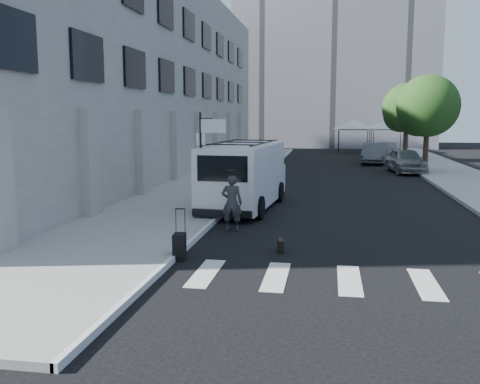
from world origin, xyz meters
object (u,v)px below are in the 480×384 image
(parked_car_a, at_px, (406,161))
(briefcase, at_px, (281,246))
(cargo_van, at_px, (245,175))
(businessman, at_px, (232,203))
(parked_car_c, at_px, (388,151))
(suitcase, at_px, (179,247))
(parked_car_b, at_px, (374,153))

(parked_car_a, bearing_deg, briefcase, -112.99)
(cargo_van, bearing_deg, businessman, -81.71)
(businessman, distance_m, briefcase, 3.01)
(cargo_van, relative_size, parked_car_a, 1.47)
(briefcase, relative_size, cargo_van, 0.07)
(parked_car_a, distance_m, parked_car_c, 10.67)
(suitcase, height_order, parked_car_a, parked_car_a)
(briefcase, xyz_separation_m, cargo_van, (-1.99, 6.57, 1.10))
(cargo_van, xyz_separation_m, parked_car_b, (6.50, 20.41, -0.50))
(cargo_van, height_order, parked_car_b, cargo_van)
(businessman, distance_m, parked_car_b, 25.40)
(businessman, xyz_separation_m, parked_car_b, (6.24, 24.62, -0.12))
(suitcase, distance_m, cargo_van, 7.80)
(suitcase, relative_size, parked_car_b, 0.27)
(cargo_van, bearing_deg, suitcase, -88.35)
(cargo_van, relative_size, parked_car_c, 1.47)
(briefcase, distance_m, parked_car_c, 31.94)
(businessman, xyz_separation_m, briefcase, (1.73, -2.35, -0.72))
(businessman, relative_size, briefcase, 4.04)
(businessman, relative_size, parked_car_a, 0.39)
(briefcase, xyz_separation_m, parked_car_b, (4.51, 26.97, 0.60))
(briefcase, relative_size, parked_car_a, 0.10)
(businessman, relative_size, parked_car_b, 0.38)
(businessman, bearing_deg, cargo_van, -90.17)
(cargo_van, xyz_separation_m, parked_car_a, (7.90, 14.13, -0.49))
(cargo_van, distance_m, parked_car_c, 26.05)
(briefcase, xyz_separation_m, parked_car_a, (5.91, 20.70, 0.60))
(briefcase, relative_size, parked_car_b, 0.09)
(businessman, relative_size, cargo_van, 0.27)
(parked_car_b, xyz_separation_m, parked_car_c, (1.42, 4.40, -0.11))
(briefcase, distance_m, suitcase, 2.68)
(businessman, distance_m, parked_car_c, 30.02)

